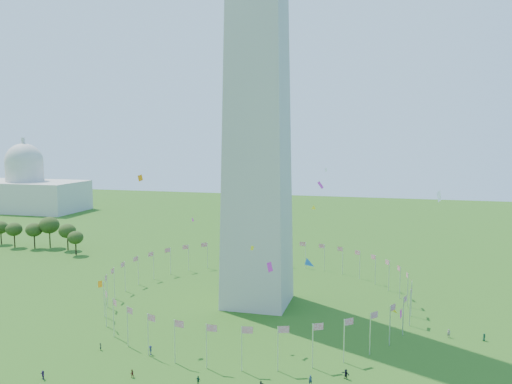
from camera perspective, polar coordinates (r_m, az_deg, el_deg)
flag_ring at (r=137.88m, az=0.18°, el=-10.77°), size 80.24×80.24×9.00m
capitol_building at (r=334.86m, az=-24.92°, el=1.98°), size 70.00×35.00×46.00m
kites_aloft at (r=105.77m, az=3.37°, el=-7.20°), size 97.10×83.92×33.09m
tree_line_west at (r=222.96m, az=-24.84°, el=-4.46°), size 55.36×15.69×12.60m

